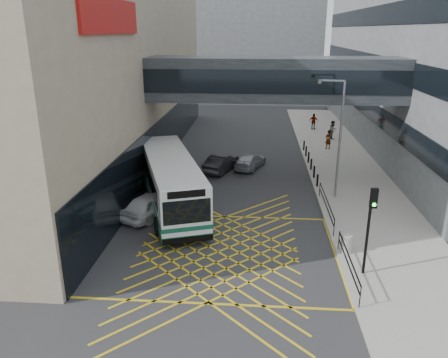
% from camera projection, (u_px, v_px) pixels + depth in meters
% --- Properties ---
extents(ground, '(120.00, 120.00, 0.00)m').
position_uv_depth(ground, '(218.00, 252.00, 22.43)').
color(ground, '#333335').
extents(building_whsmith, '(24.17, 42.00, 16.00)m').
position_uv_depth(building_whsmith, '(20.00, 66.00, 36.24)').
color(building_whsmith, tan).
rests_on(building_whsmith, ground).
extents(building_far, '(28.00, 16.00, 18.00)m').
position_uv_depth(building_far, '(237.00, 41.00, 76.25)').
color(building_far, slate).
rests_on(building_far, ground).
extents(skybridge, '(20.00, 4.10, 3.00)m').
position_uv_depth(skybridge, '(275.00, 79.00, 31.10)').
color(skybridge, '#2D3237').
rests_on(skybridge, ground).
extents(pavement, '(6.00, 54.00, 0.16)m').
position_uv_depth(pavement, '(343.00, 168.00, 35.90)').
color(pavement, '#A7A199').
rests_on(pavement, ground).
extents(box_junction, '(12.00, 9.00, 0.01)m').
position_uv_depth(box_junction, '(218.00, 252.00, 22.43)').
color(box_junction, gold).
rests_on(box_junction, ground).
extents(bus, '(6.43, 12.10, 3.33)m').
position_uv_depth(bus, '(171.00, 180.00, 27.68)').
color(bus, silver).
rests_on(bus, ground).
extents(car_white, '(3.71, 5.12, 1.51)m').
position_uv_depth(car_white, '(151.00, 204.00, 26.53)').
color(car_white, white).
rests_on(car_white, ground).
extents(car_dark, '(3.15, 4.75, 1.39)m').
position_uv_depth(car_dark, '(221.00, 163.00, 35.02)').
color(car_dark, black).
rests_on(car_dark, ground).
extents(car_silver, '(2.96, 4.41, 1.27)m').
position_uv_depth(car_silver, '(250.00, 161.00, 35.85)').
color(car_silver, '#93969B').
rests_on(car_silver, ground).
extents(traffic_light, '(0.32, 0.50, 4.25)m').
position_uv_depth(traffic_light, '(370.00, 219.00, 19.19)').
color(traffic_light, black).
rests_on(traffic_light, pavement).
extents(street_lamp, '(1.76, 0.46, 7.73)m').
position_uv_depth(street_lamp, '(338.00, 133.00, 28.01)').
color(street_lamp, slate).
rests_on(street_lamp, pavement).
extents(litter_bin, '(0.55, 0.55, 0.94)m').
position_uv_depth(litter_bin, '(346.00, 244.00, 21.93)').
color(litter_bin, '#ADA89E').
rests_on(litter_bin, pavement).
extents(kerb_railings, '(0.05, 12.54, 1.00)m').
position_uv_depth(kerb_railings, '(335.00, 226.00, 23.37)').
color(kerb_railings, black).
rests_on(kerb_railings, pavement).
extents(bollards, '(0.14, 10.14, 0.90)m').
position_uv_depth(bollards, '(310.00, 161.00, 35.92)').
color(bollards, black).
rests_on(bollards, pavement).
extents(pedestrian_a, '(0.86, 0.79, 1.77)m').
position_uv_depth(pedestrian_a, '(328.00, 140.00, 41.02)').
color(pedestrian_a, gray).
rests_on(pedestrian_a, pavement).
extents(pedestrian_b, '(1.07, 1.03, 1.92)m').
position_uv_depth(pedestrian_b, '(333.00, 130.00, 44.45)').
color(pedestrian_b, gray).
rests_on(pedestrian_b, pavement).
extents(pedestrian_c, '(1.15, 0.82, 1.76)m').
position_uv_depth(pedestrian_c, '(314.00, 121.00, 49.10)').
color(pedestrian_c, gray).
rests_on(pedestrian_c, pavement).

